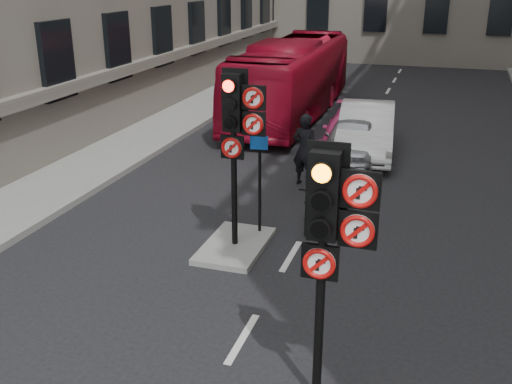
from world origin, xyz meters
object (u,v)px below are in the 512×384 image
Objects in this scene: signal_far at (237,122)px; bus_red at (292,78)px; signal_near at (330,225)px; motorcyclist at (305,150)px; car_white at (366,129)px; car_pink at (352,132)px; motorcycle at (312,203)px; car_silver at (353,138)px; info_sign at (259,170)px.

signal_far is 0.34× the size of bus_red.
signal_near reaches higher than motorcyclist.
signal_near is at bearing -56.98° from signal_far.
car_white is 1.09× the size of car_pink.
motorcyclist is (0.37, 4.25, -1.74)m from signal_far.
signal_near reaches higher than bus_red.
motorcyclist is at bearing -73.33° from bus_red.
signal_near is 11.97m from car_pink.
bus_red reaches higher than motorcyclist.
car_silver is at bearing 86.40° from motorcycle.
motorcycle is (3.09, -10.02, -0.96)m from bus_red.
info_sign is (-0.15, -3.51, 0.54)m from motorcyclist.
info_sign reaches higher than car_pink.
signal_near reaches higher than info_sign.
signal_near is 5.41m from info_sign.
car_white is 2.74× the size of motorcycle.
signal_far is 1.42m from info_sign.
motorcycle is 0.88× the size of motorcyclist.
motorcycle is at bearing 104.24° from signal_near.
signal_near is 8.70m from motorcyclist.
motorcyclist is (-1.14, -3.36, 0.20)m from car_white.
bus_red reaches higher than motorcycle.
signal_far is 7.22m from car_silver.
car_silver is 5.10m from motorcycle.
car_silver is at bearing 79.64° from signal_far.
car_white is at bearing 84.01° from motorcycle.
car_silver is 1.84× the size of info_sign.
signal_near is at bearing -90.31° from car_white.
bus_red reaches higher than car_pink.
signal_near is 6.25m from motorcycle.
car_silver is at bearing -113.69° from car_white.
motorcycle is (-0.09, -5.10, -0.16)m from car_silver.
motorcyclist is (2.30, -7.48, -0.50)m from bus_red.
car_pink is 2.21× the size of motorcyclist.
bus_red is (-3.18, 4.92, 0.80)m from car_silver.
signal_near is 2.10× the size of motorcycle.
signal_far is 8.05m from car_pink.
car_silver reaches higher than car_pink.
bus_red is 6.19× the size of motorcycle.
car_pink is at bearing -53.81° from bus_red.
signal_near is 0.84× the size of car_pink.
car_white is at bearing -14.69° from car_pink.
bus_red is 10.53m from motorcycle.
car_white reaches higher than motorcycle.
info_sign is (-1.29, -6.88, 0.74)m from car_white.
car_white is 7.04m from info_sign.
car_silver is 0.84× the size of car_white.
signal_near is 16.41m from bus_red.
signal_far is 4.61m from motorcyclist.
car_white is at bearing -97.61° from motorcyclist.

